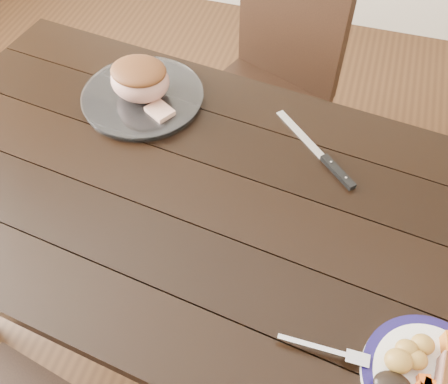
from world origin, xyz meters
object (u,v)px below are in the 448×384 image
(chair_far, at_px, (269,80))
(fork, at_px, (330,351))
(serving_platter, at_px, (143,98))
(carving_knife, at_px, (328,162))
(dinner_plate, at_px, (429,380))
(dining_table, at_px, (197,213))
(roast_joint, at_px, (140,81))

(chair_far, relative_size, fork, 5.24)
(serving_platter, relative_size, carving_knife, 1.35)
(chair_far, height_order, carving_knife, chair_far)
(serving_platter, bearing_deg, chair_far, 59.28)
(serving_platter, relative_size, fork, 1.89)
(chair_far, distance_m, carving_knife, 0.65)
(chair_far, distance_m, dinner_plate, 1.19)
(dining_table, distance_m, carving_knife, 0.36)
(serving_platter, xyz_separation_m, roast_joint, (0.00, 0.00, 0.06))
(chair_far, xyz_separation_m, serving_platter, (-0.27, -0.46, 0.23))
(dining_table, xyz_separation_m, roast_joint, (-0.25, 0.27, 0.16))
(fork, xyz_separation_m, roast_joint, (-0.63, 0.58, 0.05))
(chair_far, height_order, serving_platter, chair_far)
(dining_table, height_order, carving_knife, carving_knife)
(chair_far, bearing_deg, dinner_plate, 138.84)
(carving_knife, bearing_deg, fork, -37.33)
(serving_platter, relative_size, roast_joint, 2.04)
(dinner_plate, relative_size, serving_platter, 0.75)
(chair_far, xyz_separation_m, carving_knife, (0.27, -0.55, 0.23))
(dining_table, xyz_separation_m, serving_platter, (-0.25, 0.27, 0.10))
(dinner_plate, xyz_separation_m, fork, (-0.19, -0.00, 0.01))
(dining_table, bearing_deg, carving_knife, 31.78)
(chair_far, relative_size, serving_platter, 2.77)
(fork, bearing_deg, dining_table, 140.57)
(dining_table, relative_size, serving_platter, 5.07)
(fork, bearing_deg, chair_far, 108.43)
(chair_far, relative_size, dinner_plate, 3.69)
(carving_knife, bearing_deg, serving_platter, -146.05)
(fork, xyz_separation_m, carving_knife, (-0.08, 0.49, -0.01))
(dinner_plate, relative_size, carving_knife, 1.01)
(fork, bearing_deg, dinner_plate, 0.85)
(roast_joint, distance_m, carving_knife, 0.56)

